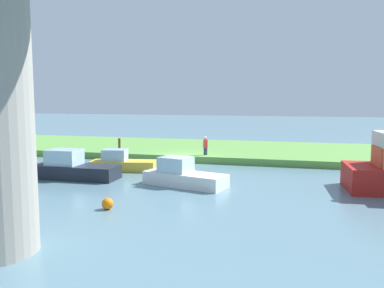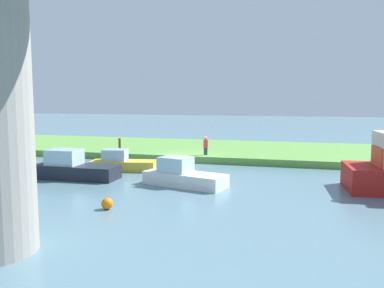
{
  "view_description": "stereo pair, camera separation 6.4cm",
  "coord_description": "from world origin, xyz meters",
  "px_view_note": "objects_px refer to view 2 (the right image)",
  "views": [
    {
      "loc": [
        -8.09,
        28.24,
        4.74
      ],
      "look_at": [
        -1.78,
        5.0,
        2.0
      ],
      "focal_mm": 37.89,
      "sensor_mm": 36.0,
      "label": 1
    },
    {
      "loc": [
        -8.15,
        28.22,
        4.74
      ],
      "look_at": [
        -1.78,
        5.0,
        2.0
      ],
      "focal_mm": 37.89,
      "sensor_mm": 36.0,
      "label": 2
    }
  ],
  "objects_px": {
    "marker_buoy": "(107,204)",
    "mooring_post": "(120,145)",
    "pontoon_yellow": "(183,175)",
    "motorboat_white": "(73,168)",
    "skiff_small": "(121,163)",
    "person_on_bank": "(206,146)"
  },
  "relations": [
    {
      "from": "skiff_small",
      "to": "marker_buoy",
      "type": "distance_m",
      "value": 9.42
    },
    {
      "from": "marker_buoy",
      "to": "person_on_bank",
      "type": "bearing_deg",
      "value": -94.21
    },
    {
      "from": "mooring_post",
      "to": "skiff_small",
      "type": "bearing_deg",
      "value": 116.36
    },
    {
      "from": "motorboat_white",
      "to": "person_on_bank",
      "type": "bearing_deg",
      "value": -126.3
    },
    {
      "from": "motorboat_white",
      "to": "skiff_small",
      "type": "relative_size",
      "value": 1.18
    },
    {
      "from": "person_on_bank",
      "to": "marker_buoy",
      "type": "height_order",
      "value": "person_on_bank"
    },
    {
      "from": "person_on_bank",
      "to": "pontoon_yellow",
      "type": "height_order",
      "value": "person_on_bank"
    },
    {
      "from": "mooring_post",
      "to": "marker_buoy",
      "type": "relative_size",
      "value": 2.04
    },
    {
      "from": "mooring_post",
      "to": "skiff_small",
      "type": "xyz_separation_m",
      "value": [
        -2.75,
        5.54,
        -0.51
      ]
    },
    {
      "from": "pontoon_yellow",
      "to": "marker_buoy",
      "type": "bearing_deg",
      "value": 72.14
    },
    {
      "from": "motorboat_white",
      "to": "marker_buoy",
      "type": "relative_size",
      "value": 10.41
    },
    {
      "from": "mooring_post",
      "to": "motorboat_white",
      "type": "relative_size",
      "value": 0.2
    },
    {
      "from": "pontoon_yellow",
      "to": "motorboat_white",
      "type": "height_order",
      "value": "motorboat_white"
    },
    {
      "from": "marker_buoy",
      "to": "mooring_post",
      "type": "bearing_deg",
      "value": -66.61
    },
    {
      "from": "mooring_post",
      "to": "skiff_small",
      "type": "relative_size",
      "value": 0.23
    },
    {
      "from": "pontoon_yellow",
      "to": "motorboat_white",
      "type": "bearing_deg",
      "value": -1.15
    },
    {
      "from": "person_on_bank",
      "to": "pontoon_yellow",
      "type": "xyz_separation_m",
      "value": [
        -0.73,
        8.46,
        -0.65
      ]
    },
    {
      "from": "mooring_post",
      "to": "marker_buoy",
      "type": "distance_m",
      "value": 15.61
    },
    {
      "from": "motorboat_white",
      "to": "pontoon_yellow",
      "type": "bearing_deg",
      "value": 178.85
    },
    {
      "from": "skiff_small",
      "to": "mooring_post",
      "type": "bearing_deg",
      "value": -63.64
    },
    {
      "from": "mooring_post",
      "to": "pontoon_yellow",
      "type": "bearing_deg",
      "value": 131.83
    },
    {
      "from": "pontoon_yellow",
      "to": "person_on_bank",
      "type": "bearing_deg",
      "value": -85.07
    }
  ]
}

